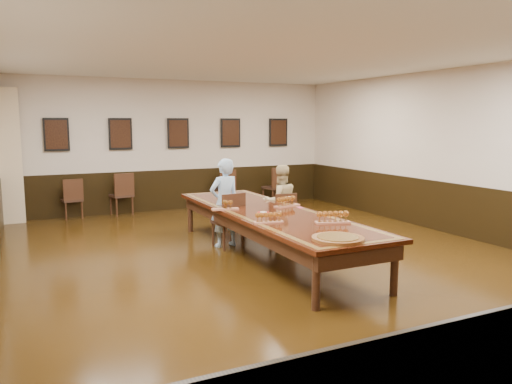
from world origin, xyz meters
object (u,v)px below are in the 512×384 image
spare_chair_b (121,194)px  spare_chair_c (224,188)px  carved_platter (338,239)px  spare_chair_a (72,198)px  person_woman (280,202)px  spare_chair_d (274,186)px  chair_woman (282,216)px  conference_table (269,220)px  person_man (224,203)px  chair_man (228,220)px

spare_chair_b → spare_chair_c: size_ratio=1.03×
carved_platter → spare_chair_a: bearing=109.0°
spare_chair_b → person_woman: (2.24, -3.71, 0.19)m
spare_chair_d → chair_woman: bearing=52.3°
chair_woman → person_woman: size_ratio=0.64×
conference_table → carved_platter: 2.16m
spare_chair_b → person_man: 3.99m
spare_chair_c → carved_platter: bearing=75.3°
spare_chair_d → conference_table: 5.13m
chair_woman → spare_chair_b: 4.42m
spare_chair_b → person_man: person_man is taller
chair_woman → spare_chair_b: size_ratio=0.89×
chair_man → carved_platter: chair_man is taller
spare_chair_a → spare_chair_b: (1.10, -0.04, 0.04)m
person_woman → conference_table: 1.33m
spare_chair_c → person_man: bearing=64.0°
chair_woman → conference_table: chair_woman is taller
chair_man → chair_woman: 1.16m
spare_chair_a → person_man: (2.17, -3.88, 0.32)m
person_woman → spare_chair_a: bearing=-41.7°
spare_chair_a → carved_platter: bearing=101.4°
spare_chair_b → carved_platter: size_ratio=1.41×
chair_man → person_woman: person_woman is taller
chair_man → spare_chair_b: 4.08m
chair_woman → spare_chair_d: bearing=-108.6°
spare_chair_a → carved_platter: size_ratio=1.29×
spare_chair_a → chair_man: bearing=111.2°
chair_woman → spare_chair_c: 3.78m
chair_woman → spare_chair_d: 3.91m
chair_man → spare_chair_b: (-1.08, 3.94, 0.01)m
person_man → spare_chair_a: bearing=-69.9°
chair_woman → carved_platter: size_ratio=1.25×
person_woman → carved_platter: (-0.95, -3.22, 0.08)m
chair_woman → spare_chair_a: size_ratio=0.97×
spare_chair_b → carved_platter: 7.06m
spare_chair_d → person_man: 4.56m
person_man → chair_woman: bearing=172.2°
spare_chair_a → spare_chair_d: size_ratio=0.91×
person_woman → chair_woman: bearing=90.0°
chair_woman → spare_chair_d: size_ratio=0.88×
conference_table → carved_platter: bearing=-94.4°
spare_chair_d → carved_platter: bearing=56.2°
chair_woman → person_woman: 0.27m
person_man → spare_chair_d: bearing=-137.6°
spare_chair_c → person_woman: bearing=80.5°
spare_chair_a → person_man: 4.45m
chair_man → spare_chair_c: chair_man is taller
conference_table → chair_man: bearing=114.0°
spare_chair_d → person_man: bearing=39.0°
spare_chair_c → conference_table: spare_chair_c is taller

